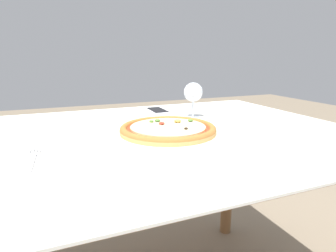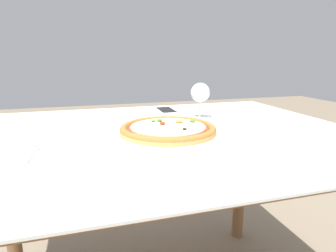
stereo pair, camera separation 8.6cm
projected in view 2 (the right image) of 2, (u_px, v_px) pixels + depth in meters
name	position (u px, v px, depth m)	size (l,w,h in m)	color
dining_table	(155.00, 158.00, 0.92)	(1.32, 0.95, 0.73)	brown
pizza_plate	(168.00, 130.00, 0.86)	(0.34, 0.34, 0.04)	white
fork	(31.00, 154.00, 0.70)	(0.03, 0.17, 0.00)	silver
wine_glass_far_left	(200.00, 94.00, 1.08)	(0.07, 0.07, 0.14)	silver
cell_phone	(166.00, 111.00, 1.23)	(0.07, 0.14, 0.01)	white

